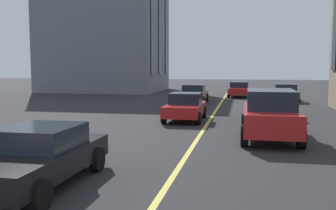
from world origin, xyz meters
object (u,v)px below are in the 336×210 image
at_px(car_red_parked_a, 185,107).
at_px(car_black_mid, 39,156).
at_px(car_blue_far, 271,104).
at_px(car_grey_near, 285,92).
at_px(car_red_trailing, 270,114).
at_px(car_red_parked_b, 239,89).
at_px(car_grey_oncoming, 194,93).

bearing_deg(car_red_parked_a, car_black_mid, 171.59).
height_order(car_blue_far, car_red_parked_a, car_red_parked_a).
xyz_separation_m(car_grey_near, car_black_mid, (-23.81, 7.81, 0.00)).
distance_m(car_red_trailing, car_red_parked_a, 5.94).
bearing_deg(car_blue_far, car_red_parked_b, 8.06).
relative_size(car_red_trailing, car_red_parked_b, 1.07).
bearing_deg(car_blue_far, car_red_trailing, 175.89).
distance_m(car_blue_far, car_grey_oncoming, 8.95).
xyz_separation_m(car_red_parked_a, car_black_mid, (-11.39, 1.68, 0.00)).
bearing_deg(car_grey_oncoming, car_blue_far, -144.23).
xyz_separation_m(car_red_parked_b, car_red_parked_a, (-15.98, 2.48, -0.00)).
bearing_deg(car_red_trailing, car_red_parked_a, 41.43).
height_order(car_grey_oncoming, car_grey_near, same).
bearing_deg(car_grey_oncoming, car_red_trailing, -161.33).
relative_size(car_red_parked_b, car_black_mid, 1.00).
xyz_separation_m(car_red_parked_b, car_black_mid, (-27.36, 4.16, 0.00)).
distance_m(car_grey_oncoming, car_black_mid, 21.01).
relative_size(car_grey_oncoming, car_red_parked_b, 1.00).
bearing_deg(car_black_mid, car_blue_far, -23.95).
relative_size(car_grey_near, car_red_parked_a, 1.13).
height_order(car_grey_near, car_red_parked_b, same).
height_order(car_grey_oncoming, car_black_mid, same).
relative_size(car_red_trailing, car_black_mid, 1.07).
distance_m(car_red_trailing, car_red_parked_b, 20.47).
height_order(car_grey_near, car_red_parked_a, car_red_parked_a).
xyz_separation_m(car_grey_oncoming, car_red_parked_a, (-9.60, -0.82, -0.00)).
bearing_deg(car_red_parked_b, car_red_trailing, -175.95).
bearing_deg(car_red_parked_b, car_grey_oncoming, 152.61).
bearing_deg(car_grey_near, car_black_mid, 161.83).
relative_size(car_blue_far, car_red_parked_b, 1.00).
bearing_deg(car_red_parked_a, car_red_parked_b, -8.82).
xyz_separation_m(car_blue_far, car_black_mid, (-13.72, 6.09, 0.00)).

